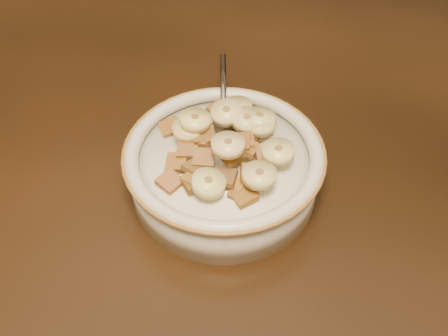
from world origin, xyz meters
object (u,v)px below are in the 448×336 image
(cereal_bowl, at_px, (224,173))
(table, at_px, (184,128))
(spoon, at_px, (224,133))
(chair, at_px, (311,45))

(cereal_bowl, bearing_deg, table, 131.04)
(spoon, bearing_deg, cereal_bowl, 90.00)
(cereal_bowl, bearing_deg, spoon, 108.06)
(table, height_order, spoon, spoon)
(table, relative_size, chair, 1.61)
(chair, height_order, spoon, chair)
(chair, relative_size, spoon, 19.14)
(table, height_order, chair, chair)
(chair, bearing_deg, cereal_bowl, -74.22)
(cereal_bowl, distance_m, spoon, 0.04)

